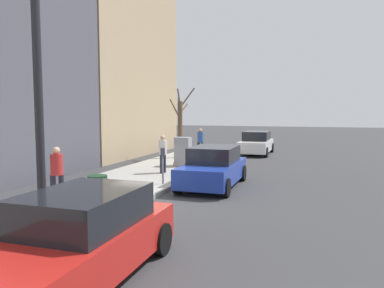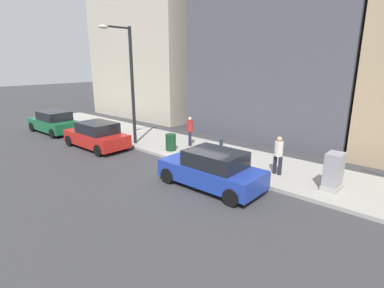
% 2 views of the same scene
% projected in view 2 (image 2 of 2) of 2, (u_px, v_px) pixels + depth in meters
% --- Properties ---
extents(ground_plane, '(120.00, 120.00, 0.00)m').
position_uv_depth(ground_plane, '(194.00, 167.00, 14.15)').
color(ground_plane, '#38383A').
extents(sidewalk, '(4.00, 36.00, 0.15)m').
position_uv_depth(sidewalk, '(219.00, 156.00, 15.57)').
color(sidewalk, '#9E9B93').
rests_on(sidewalk, ground).
extents(parked_car_blue, '(1.96, 4.22, 1.52)m').
position_uv_depth(parked_car_blue, '(212.00, 170.00, 11.71)').
color(parked_car_blue, '#1E389E').
rests_on(parked_car_blue, ground).
extents(parked_car_red, '(1.95, 4.22, 1.52)m').
position_uv_depth(parked_car_red, '(97.00, 136.00, 17.12)').
color(parked_car_red, red).
rests_on(parked_car_red, ground).
extents(parked_car_green, '(2.00, 4.24, 1.52)m').
position_uv_depth(parked_car_green, '(54.00, 122.00, 20.86)').
color(parked_car_green, '#196038').
rests_on(parked_car_green, ground).
extents(parking_meter, '(0.14, 0.10, 1.35)m').
position_uv_depth(parking_meter, '(221.00, 150.00, 13.43)').
color(parking_meter, slate).
rests_on(parking_meter, sidewalk).
extents(utility_box, '(0.83, 0.61, 1.43)m').
position_uv_depth(utility_box, '(333.00, 172.00, 11.15)').
color(utility_box, '#A8A399').
rests_on(utility_box, sidewalk).
extents(streetlamp, '(1.97, 0.32, 6.50)m').
position_uv_depth(streetlamp, '(128.00, 77.00, 16.56)').
color(streetlamp, black).
rests_on(streetlamp, sidewalk).
extents(trash_bin, '(0.56, 0.56, 0.90)m').
position_uv_depth(trash_bin, '(171.00, 142.00, 16.21)').
color(trash_bin, '#14381E').
rests_on(trash_bin, sidewalk).
extents(pedestrian_midblock, '(0.36, 0.40, 1.66)m').
position_uv_depth(pedestrian_midblock, '(278.00, 153.00, 12.62)').
color(pedestrian_midblock, '#1E1E2D').
rests_on(pedestrian_midblock, sidewalk).
extents(pedestrian_far_corner, '(0.36, 0.36, 1.66)m').
position_uv_depth(pedestrian_far_corner, '(190.00, 129.00, 17.06)').
color(pedestrian_far_corner, '#1E1E2D').
rests_on(pedestrian_far_corner, sidewalk).
extents(office_block_center, '(10.46, 10.46, 16.64)m').
position_uv_depth(office_block_center, '(298.00, 7.00, 19.84)').
color(office_block_center, '#4C4C56').
rests_on(office_block_center, ground).
extents(office_tower_right, '(10.62, 10.62, 15.13)m').
position_uv_depth(office_tower_right, '(170.00, 31.00, 27.94)').
color(office_tower_right, '#BCB29E').
rests_on(office_tower_right, ground).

